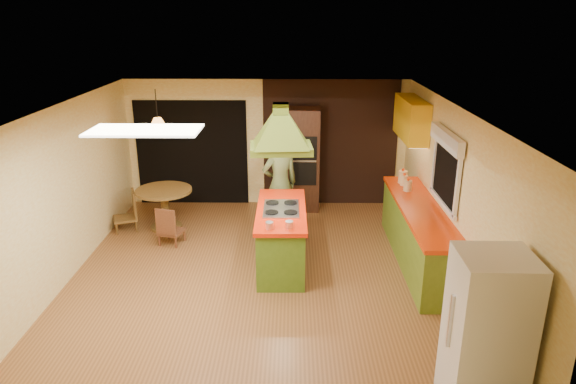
{
  "coord_description": "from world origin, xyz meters",
  "views": [
    {
      "loc": [
        0.51,
        -6.66,
        3.69
      ],
      "look_at": [
        0.44,
        0.6,
        1.15
      ],
      "focal_mm": 32.0,
      "sensor_mm": 36.0,
      "label": 1
    }
  ],
  "objects_px": {
    "dining_table": "(165,201)",
    "canister_large": "(403,177)",
    "man": "(280,184)",
    "wall_oven": "(303,159)",
    "kitchen_island": "(281,237)",
    "refrigerator": "(486,335)"
  },
  "relations": [
    {
      "from": "dining_table",
      "to": "canister_large",
      "type": "xyz_separation_m",
      "value": [
        4.18,
        -0.14,
        0.51
      ]
    },
    {
      "from": "dining_table",
      "to": "canister_large",
      "type": "height_order",
      "value": "canister_large"
    },
    {
      "from": "man",
      "to": "dining_table",
      "type": "relative_size",
      "value": 1.8
    },
    {
      "from": "dining_table",
      "to": "wall_oven",
      "type": "bearing_deg",
      "value": 23.03
    },
    {
      "from": "kitchen_island",
      "to": "man",
      "type": "bearing_deg",
      "value": 91.82
    },
    {
      "from": "wall_oven",
      "to": "dining_table",
      "type": "bearing_deg",
      "value": -153.69
    },
    {
      "from": "refrigerator",
      "to": "canister_large",
      "type": "relative_size",
      "value": 7.56
    },
    {
      "from": "kitchen_island",
      "to": "canister_large",
      "type": "height_order",
      "value": "canister_large"
    },
    {
      "from": "man",
      "to": "refrigerator",
      "type": "xyz_separation_m",
      "value": [
        2.05,
        -4.3,
        -0.06
      ]
    },
    {
      "from": "refrigerator",
      "to": "wall_oven",
      "type": "height_order",
      "value": "wall_oven"
    },
    {
      "from": "refrigerator",
      "to": "canister_large",
      "type": "distance_m",
      "value": 4.3
    },
    {
      "from": "wall_oven",
      "to": "refrigerator",
      "type": "bearing_deg",
      "value": -70.12
    },
    {
      "from": "canister_large",
      "to": "wall_oven",
      "type": "bearing_deg",
      "value": 144.91
    },
    {
      "from": "wall_oven",
      "to": "canister_large",
      "type": "relative_size",
      "value": 9.15
    },
    {
      "from": "kitchen_island",
      "to": "wall_oven",
      "type": "height_order",
      "value": "wall_oven"
    },
    {
      "from": "man",
      "to": "refrigerator",
      "type": "relative_size",
      "value": 1.08
    },
    {
      "from": "dining_table",
      "to": "man",
      "type": "bearing_deg",
      "value": -3.48
    },
    {
      "from": "kitchen_island",
      "to": "wall_oven",
      "type": "bearing_deg",
      "value": 81.07
    },
    {
      "from": "dining_table",
      "to": "canister_large",
      "type": "bearing_deg",
      "value": -1.88
    },
    {
      "from": "man",
      "to": "kitchen_island",
      "type": "bearing_deg",
      "value": 68.91
    },
    {
      "from": "refrigerator",
      "to": "wall_oven",
      "type": "xyz_separation_m",
      "value": [
        -1.63,
        5.48,
        0.17
      ]
    },
    {
      "from": "refrigerator",
      "to": "canister_large",
      "type": "bearing_deg",
      "value": 90.16
    }
  ]
}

